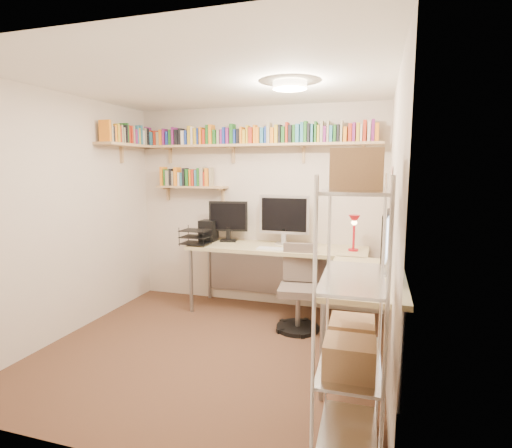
# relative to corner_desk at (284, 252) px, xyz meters

# --- Properties ---
(ground) EXTENTS (3.20, 3.20, 0.00)m
(ground) POSITION_rel_corner_desk_xyz_m (-0.50, -0.91, -0.81)
(ground) COLOR #4E3321
(ground) RESTS_ON ground
(room_shell) EXTENTS (3.24, 3.04, 2.52)m
(room_shell) POSITION_rel_corner_desk_xyz_m (-0.50, -0.91, 0.74)
(room_shell) COLOR beige
(room_shell) RESTS_ON ground
(wall_shelves) EXTENTS (3.12, 1.09, 0.80)m
(wall_shelves) POSITION_rel_corner_desk_xyz_m (-0.91, 0.38, 1.21)
(wall_shelves) COLOR tan
(wall_shelves) RESTS_ON ground
(corner_desk) EXTENTS (2.52, 2.09, 1.42)m
(corner_desk) POSITION_rel_corner_desk_xyz_m (0.00, 0.00, 0.00)
(corner_desk) COLOR #D3C389
(corner_desk) RESTS_ON ground
(office_chair) EXTENTS (0.48, 0.49, 0.92)m
(office_chair) POSITION_rel_corner_desk_xyz_m (0.19, -0.12, -0.42)
(office_chair) COLOR black
(office_chair) RESTS_ON ground
(wire_rack) EXTENTS (0.38, 0.75, 1.85)m
(wire_rack) POSITION_rel_corner_desk_xyz_m (0.86, -2.01, 0.22)
(wire_rack) COLOR silver
(wire_rack) RESTS_ON ground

